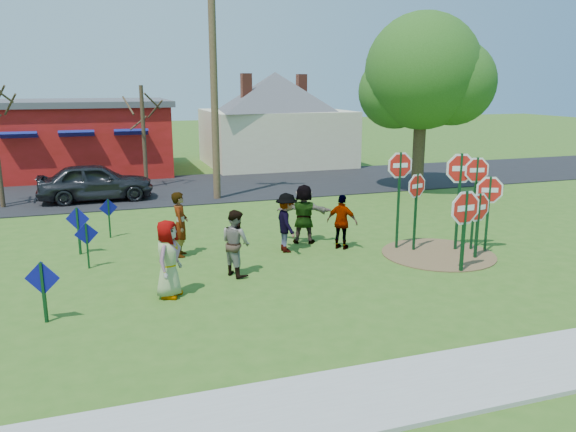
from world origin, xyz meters
The scene contains 27 objects.
ground centered at (0.00, 0.00, 0.00)m, with size 120.00×120.00×0.00m, color #345F1B.
sidewalk centered at (0.00, -7.20, 0.04)m, with size 22.00×1.80×0.08m, color #9E9E99.
road centered at (0.00, 11.50, 0.02)m, with size 120.00×7.50×0.04m, color black.
dirt_patch centered at (4.50, -1.00, 0.01)m, with size 3.20×3.20×0.03m, color brown.
red_building centered at (-5.50, 17.99, 1.97)m, with size 9.40×7.69×3.90m.
cream_house centered at (5.50, 18.00, 2.92)m, with size 9.40×9.40×6.50m.
stop_sign_a centered at (4.20, -2.50, 1.54)m, with size 1.20×0.13×2.30m.
stop_sign_b centered at (3.64, -0.11, 2.20)m, with size 1.03×0.08×3.00m.
stop_sign_c centered at (5.66, -0.92, 2.03)m, with size 0.98×0.19×2.87m.
stop_sign_d centered at (5.22, -0.78, 2.17)m, with size 1.15×0.28×3.00m.
stop_sign_e centered at (5.26, -1.65, 1.33)m, with size 1.06×0.24×2.00m.
stop_sign_f centered at (5.95, -1.18, 1.66)m, with size 1.01×0.37×2.35m.
stop_sign_g centered at (4.02, -0.45, 1.68)m, with size 0.91×0.30×2.40m.
blue_diamond_a centered at (-5.76, -2.50, 0.80)m, with size 0.69×0.24×1.31m.
blue_diamond_b centered at (-4.98, 0.86, 0.78)m, with size 0.60×0.08×1.25m.
blue_diamond_c centered at (-5.22, 2.25, 0.86)m, with size 0.65×0.25×1.39m.
blue_diamond_d centered at (-4.37, 3.84, 0.78)m, with size 0.56×0.12×1.25m.
person_a centered at (-3.18, -1.85, 0.90)m, with size 0.88×0.57×1.81m, color #465399.
person_b centered at (-2.49, 1.19, 0.92)m, with size 0.67×0.44×1.84m, color teal.
person_c centered at (-1.39, -0.88, 0.85)m, with size 0.83×0.65×1.70m, color brown.
person_d centered at (0.47, 0.65, 0.86)m, with size 1.11×0.64×1.72m, color #34343A.
person_e centered at (2.10, 0.40, 0.81)m, with size 0.95×0.40×1.62m, color #552C5A.
person_f centered at (1.26, 1.36, 0.91)m, with size 1.69×0.54×1.82m, color #1F5030.
suv centered at (-4.76, 9.91, 0.81)m, with size 1.83×4.55×1.55m, color #2B2B30.
utility_pole centered at (0.06, 8.76, 5.09)m, with size 2.28×0.87×9.67m.
leafy_tree centered at (9.04, 7.51, 5.00)m, with size 5.46×4.98×7.76m.
bare_tree_east centered at (-2.55, 12.32, 3.03)m, with size 1.80×1.80×4.69m.
Camera 1 is at (-4.44, -14.22, 4.79)m, focal length 35.00 mm.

